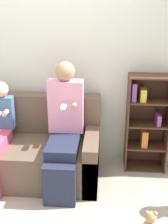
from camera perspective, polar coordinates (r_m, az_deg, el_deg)
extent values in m
plane|color=#B2A893|center=(3.05, -10.31, -17.50)|extent=(14.00, 14.00, 0.00)
cube|color=silver|center=(3.34, -7.82, 10.53)|extent=(10.00, 0.06, 2.55)
cube|color=brown|center=(3.28, -13.08, -10.02)|extent=(1.78, 0.62, 0.44)
cube|color=brown|center=(3.51, -11.51, -3.41)|extent=(1.78, 0.18, 0.90)
cube|color=brown|center=(3.11, 1.49, -9.90)|extent=(0.16, 0.62, 0.57)
cube|color=#232842|center=(2.87, -5.01, -14.61)|extent=(0.32, 0.12, 0.44)
cube|color=#232842|center=(2.95, -4.32, -7.14)|extent=(0.32, 0.43, 0.11)
cube|color=#E599BC|center=(3.07, -3.67, 1.20)|extent=(0.38, 0.17, 0.58)
sphere|color=tan|center=(2.96, -3.85, 8.24)|extent=(0.21, 0.21, 0.21)
cylinder|color=tan|center=(2.92, -2.04, 1.28)|extent=(0.05, 0.10, 0.05)
cube|color=white|center=(2.88, -4.20, 0.99)|extent=(0.05, 0.12, 0.02)
cube|color=#476B9E|center=(3.32, -16.14, -0.01)|extent=(0.25, 0.11, 0.37)
sphere|color=beige|center=(3.23, -16.63, 4.41)|extent=(0.17, 0.17, 0.17)
cylinder|color=beige|center=(3.19, -15.67, -0.14)|extent=(0.05, 0.10, 0.05)
cube|color=#4C2D1E|center=(3.31, 8.72, -2.31)|extent=(0.02, 0.29, 1.15)
cube|color=#4C2D1E|center=(3.38, 16.59, -2.50)|extent=(0.02, 0.29, 1.15)
cube|color=#4C2D1E|center=(3.46, 12.41, -1.50)|extent=(0.48, 0.02, 1.15)
cube|color=#4C2D1E|center=(3.61, 11.95, -10.68)|extent=(0.45, 0.25, 0.02)
cube|color=#4C2D1E|center=(3.46, 12.31, -6.70)|extent=(0.45, 0.25, 0.02)
cube|color=#4C2D1E|center=(3.34, 12.70, -2.41)|extent=(0.45, 0.25, 0.02)
cube|color=#4C2D1E|center=(3.24, 13.11, 2.18)|extent=(0.45, 0.25, 0.02)
cube|color=#4C2D1E|center=(3.16, 13.54, 7.05)|extent=(0.45, 0.25, 0.02)
cube|color=#934CA3|center=(3.18, 10.06, 4.23)|extent=(0.05, 0.19, 0.21)
cube|color=#934CA3|center=(3.33, 14.80, -1.30)|extent=(0.04, 0.20, 0.13)
cube|color=gold|center=(3.20, 11.84, 3.58)|extent=(0.06, 0.19, 0.14)
cube|color=orange|center=(3.41, 12.12, -5.06)|extent=(0.07, 0.17, 0.20)
sphere|color=tan|center=(2.61, 13.42, -20.03)|extent=(0.10, 0.10, 0.10)
sphere|color=tan|center=(2.58, 12.70, -19.39)|extent=(0.04, 0.04, 0.04)
sphere|color=tan|center=(2.59, 14.31, -19.35)|extent=(0.04, 0.04, 0.04)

